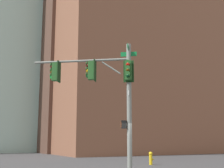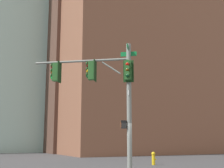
{
  "view_description": "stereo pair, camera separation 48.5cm",
  "coord_description": "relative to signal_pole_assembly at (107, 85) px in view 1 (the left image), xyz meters",
  "views": [
    {
      "loc": [
        -8.27,
        -13.84,
        1.65
      ],
      "look_at": [
        -0.88,
        0.23,
        4.57
      ],
      "focal_mm": 49.2,
      "sensor_mm": 36.0,
      "label": 1
    },
    {
      "loc": [
        -7.84,
        -14.06,
        1.65
      ],
      "look_at": [
        -0.88,
        0.23,
        4.57
      ],
      "focal_mm": 49.2,
      "sensor_mm": 36.0,
      "label": 2
    }
  ],
  "objects": [
    {
      "name": "signal_pole_assembly",
      "position": [
        0.0,
        0.0,
        0.0
      ],
      "size": [
        4.6,
        3.73,
        6.71
      ],
      "rotation": [
        0.0,
        0.0,
        2.5
      ],
      "color": "slate",
      "rests_on": "ground_plane"
    },
    {
      "name": "fire_hydrant",
      "position": [
        5.22,
        3.62,
        -4.02
      ],
      "size": [
        0.34,
        0.26,
        0.87
      ],
      "color": "gold",
      "rests_on": "ground_plane"
    },
    {
      "name": "building_brick_midblock",
      "position": [
        15.21,
        31.46,
        19.28
      ],
      "size": [
        23.7,
        18.21,
        47.54
      ],
      "primitive_type": "cube",
      "color": "#4C3328",
      "rests_on": "ground_plane"
    }
  ]
}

